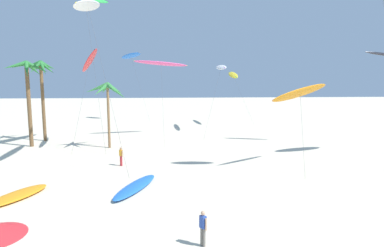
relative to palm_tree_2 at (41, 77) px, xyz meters
The scene contains 14 objects.
palm_tree_2 is the anchor object (origin of this frame).
palm_tree_3 3.67m from the palm_tree_2, 93.69° to the right, with size 4.67×4.18×9.92m.
palm_tree_4 10.61m from the palm_tree_2, 30.23° to the right, with size 4.54×4.51×7.48m.
flying_kite_0 25.28m from the palm_tree_2, 16.65° to the left, with size 4.45×12.27×10.56m.
flying_kite_3 30.94m from the palm_tree_2, 26.94° to the left, with size 4.21×6.91×9.77m.
flying_kite_4 16.00m from the palm_tree_2, 53.86° to the right, with size 4.63×9.34×15.42m.
flying_kite_5 31.00m from the palm_tree_2, 28.59° to the right, with size 6.27×5.73×7.73m.
flying_kite_6 24.28m from the palm_tree_2, 67.89° to the left, with size 6.22×6.94×13.47m.
flying_kite_8 15.32m from the palm_tree_2, ahead, with size 7.49×9.34×10.61m.
flying_kite_10 8.58m from the palm_tree_2, 33.49° to the right, with size 4.17×8.27×11.37m.
grounded_kite_0 23.02m from the palm_tree_2, 74.57° to the right, with size 3.37×4.88×0.33m.
grounded_kite_1 25.12m from the palm_tree_2, 56.21° to the right, with size 3.35×5.82×0.37m.
person_near_left 33.48m from the palm_tree_2, 58.65° to the right, with size 0.33×0.44×1.69m.
person_near_right 19.01m from the palm_tree_2, 49.53° to the right, with size 0.35×0.42×1.71m.
Camera 1 is at (0.44, -4.59, 7.44)m, focal length 29.36 mm.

